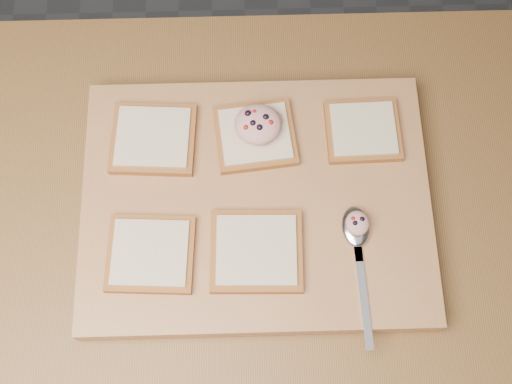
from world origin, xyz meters
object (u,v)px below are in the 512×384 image
cutting_board (256,203)px  bread_far_center (255,136)px  tuna_salad_dollop (258,124)px  spoon (357,237)px

cutting_board → bread_far_center: bearing=89.2°
tuna_salad_dollop → spoon: size_ratio=0.34×
spoon → tuna_salad_dollop: bearing=129.1°
bread_far_center → tuna_salad_dollop: tuna_salad_dollop is taller
spoon → cutting_board: bearing=155.7°
cutting_board → spoon: spoon is taller
cutting_board → spoon: 0.16m
cutting_board → spoon: size_ratio=2.50×
bread_far_center → spoon: 0.21m
spoon → bread_far_center: bearing=131.1°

